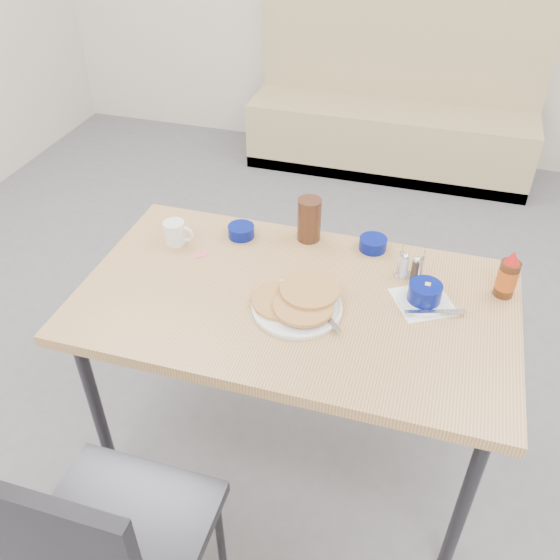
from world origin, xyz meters
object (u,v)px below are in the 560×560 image
(grits_setting, at_px, (424,295))
(creamer_bowl, at_px, (241,231))
(pancake_plate, at_px, (298,303))
(coffee_mug, at_px, (176,233))
(condiment_caddy, at_px, (410,268))
(butter_bowl, at_px, (373,244))
(booth_bench, at_px, (392,117))
(diner_chair, at_px, (94,550))
(amber_tumbler, at_px, (309,220))
(syrup_bottle, at_px, (508,276))
(dining_table, at_px, (295,312))

(grits_setting, distance_m, creamer_bowl, 0.71)
(pancake_plate, xyz_separation_m, coffee_mug, (-0.52, 0.23, 0.02))
(grits_setting, height_order, condiment_caddy, condiment_caddy)
(pancake_plate, bearing_deg, condiment_caddy, 39.93)
(butter_bowl, bearing_deg, grits_setting, -50.66)
(coffee_mug, bearing_deg, booth_bench, 78.14)
(grits_setting, bearing_deg, pancake_plate, -159.60)
(grits_setting, distance_m, condiment_caddy, 0.14)
(coffee_mug, bearing_deg, condiment_caddy, 2.66)
(condiment_caddy, bearing_deg, diner_chair, -108.92)
(diner_chair, xyz_separation_m, grits_setting, (0.67, 0.95, 0.21))
(amber_tumbler, bearing_deg, booth_bench, 88.87)
(pancake_plate, distance_m, butter_bowl, 0.43)
(condiment_caddy, bearing_deg, grits_setting, -53.20)
(diner_chair, relative_size, syrup_bottle, 5.95)
(grits_setting, xyz_separation_m, butter_bowl, (-0.20, 0.25, -0.01))
(booth_bench, xyz_separation_m, diner_chair, (-0.27, -3.39, 0.23))
(diner_chair, height_order, amber_tumbler, diner_chair)
(creamer_bowl, distance_m, amber_tumbler, 0.25)
(diner_chair, relative_size, amber_tumbler, 6.23)
(diner_chair, bearing_deg, booth_bench, 85.65)
(creamer_bowl, bearing_deg, butter_bowl, 6.76)
(dining_table, xyz_separation_m, diner_chair, (-0.27, -0.85, -0.12))
(dining_table, distance_m, grits_setting, 0.42)
(coffee_mug, relative_size, condiment_caddy, 1.09)
(dining_table, height_order, amber_tumbler, amber_tumbler)
(dining_table, relative_size, diner_chair, 1.39)
(booth_bench, bearing_deg, grits_setting, -80.76)
(booth_bench, xyz_separation_m, creamer_bowl, (-0.28, -2.25, 0.43))
(dining_table, relative_size, coffee_mug, 12.49)
(diner_chair, height_order, grits_setting, diner_chair)
(syrup_bottle, bearing_deg, condiment_caddy, 178.53)
(diner_chair, bearing_deg, creamer_bowl, 91.01)
(diner_chair, distance_m, grits_setting, 1.17)
(grits_setting, bearing_deg, dining_table, -167.18)
(butter_bowl, xyz_separation_m, amber_tumbler, (-0.24, 0.00, 0.06))
(pancake_plate, height_order, creamer_bowl, pancake_plate)
(dining_table, xyz_separation_m, creamer_bowl, (-0.28, 0.28, 0.08))
(creamer_bowl, bearing_deg, condiment_caddy, -6.33)
(pancake_plate, height_order, grits_setting, grits_setting)
(booth_bench, xyz_separation_m, butter_bowl, (0.19, -2.19, 0.43))
(dining_table, bearing_deg, pancake_plate, -66.98)
(butter_bowl, bearing_deg, pancake_plate, -113.81)
(grits_setting, relative_size, creamer_bowl, 2.62)
(diner_chair, distance_m, butter_bowl, 1.30)
(butter_bowl, bearing_deg, syrup_bottle, -16.61)
(condiment_caddy, bearing_deg, booth_bench, 108.81)
(coffee_mug, xyz_separation_m, grits_setting, (0.89, -0.09, -0.01))
(pancake_plate, relative_size, amber_tumbler, 1.88)
(butter_bowl, bearing_deg, dining_table, -119.58)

